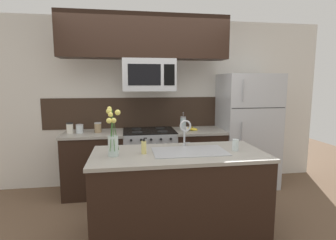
{
  "coord_description": "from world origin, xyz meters",
  "views": [
    {
      "loc": [
        -0.31,
        -2.93,
        1.62
      ],
      "look_at": [
        0.19,
        0.27,
        1.16
      ],
      "focal_mm": 28.0,
      "sensor_mm": 36.0,
      "label": 1
    }
  ],
  "objects": [
    {
      "name": "ground_plane",
      "position": [
        0.0,
        0.0,
        0.0
      ],
      "size": [
        10.0,
        10.0,
        0.0
      ],
      "primitive_type": "plane",
      "color": "brown"
    },
    {
      "name": "rear_partition",
      "position": [
        0.3,
        1.28,
        1.3
      ],
      "size": [
        5.2,
        0.1,
        2.6
      ],
      "primitive_type": "cube",
      "color": "silver",
      "rests_on": "ground"
    },
    {
      "name": "splash_band",
      "position": [
        0.0,
        1.22,
        1.15
      ],
      "size": [
        3.2,
        0.01,
        0.48
      ],
      "primitive_type": "cube",
      "color": "#332319",
      "rests_on": "rear_partition"
    },
    {
      "name": "back_counter_left",
      "position": [
        -0.8,
        0.9,
        0.46
      ],
      "size": [
        0.88,
        0.65,
        0.91
      ],
      "color": "black",
      "rests_on": "ground"
    },
    {
      "name": "back_counter_right",
      "position": [
        0.75,
        0.9,
        0.46
      ],
      "size": [
        0.78,
        0.65,
        0.91
      ],
      "color": "black",
      "rests_on": "ground"
    },
    {
      "name": "stove_range",
      "position": [
        0.0,
        0.9,
        0.46
      ],
      "size": [
        0.76,
        0.64,
        0.93
      ],
      "color": "#B7BABF",
      "rests_on": "ground"
    },
    {
      "name": "microwave",
      "position": [
        0.0,
        0.88,
        1.73
      ],
      "size": [
        0.74,
        0.4,
        0.45
      ],
      "color": "#B7BABF"
    },
    {
      "name": "upper_cabinet_band",
      "position": [
        -0.05,
        0.85,
        2.26
      ],
      "size": [
        2.35,
        0.34,
        0.6
      ],
      "primitive_type": "cube",
      "color": "black"
    },
    {
      "name": "refrigerator",
      "position": [
        1.55,
        0.92,
        0.88
      ],
      "size": [
        0.85,
        0.74,
        1.76
      ],
      "color": "#B7BABF",
      "rests_on": "ground"
    },
    {
      "name": "storage_jar_tall",
      "position": [
        -1.13,
        0.89,
        0.99
      ],
      "size": [
        0.09,
        0.09,
        0.15
      ],
      "color": "silver",
      "rests_on": "back_counter_left"
    },
    {
      "name": "storage_jar_medium",
      "position": [
        -0.99,
        0.89,
        0.97
      ],
      "size": [
        0.1,
        0.1,
        0.13
      ],
      "color": "silver",
      "rests_on": "back_counter_left"
    },
    {
      "name": "storage_jar_short",
      "position": [
        -0.74,
        0.9,
        0.98
      ],
      "size": [
        0.1,
        0.1,
        0.14
      ],
      "color": "#997F5B",
      "rests_on": "back_counter_left"
    },
    {
      "name": "banana_bunch",
      "position": [
        0.64,
        0.84,
        0.93
      ],
      "size": [
        0.19,
        0.16,
        0.08
      ],
      "color": "yellow",
      "rests_on": "back_counter_right"
    },
    {
      "name": "french_press",
      "position": [
        0.53,
        0.96,
        1.01
      ],
      "size": [
        0.09,
        0.09,
        0.27
      ],
      "color": "silver",
      "rests_on": "back_counter_right"
    },
    {
      "name": "island_counter",
      "position": [
        0.2,
        -0.35,
        0.46
      ],
      "size": [
        1.78,
        0.83,
        0.91
      ],
      "color": "black",
      "rests_on": "ground"
    },
    {
      "name": "kitchen_sink",
      "position": [
        0.32,
        -0.35,
        0.84
      ],
      "size": [
        0.76,
        0.44,
        0.16
      ],
      "color": "#ADAFB5",
      "rests_on": "island_counter"
    },
    {
      "name": "sink_faucet",
      "position": [
        0.32,
        -0.13,
        1.11
      ],
      "size": [
        0.14,
        0.14,
        0.31
      ],
      "color": "#B7BABF",
      "rests_on": "island_counter"
    },
    {
      "name": "dish_soap_bottle",
      "position": [
        -0.16,
        -0.36,
        0.98
      ],
      "size": [
        0.06,
        0.05,
        0.16
      ],
      "color": "#DBCC75",
      "rests_on": "island_counter"
    },
    {
      "name": "drinking_glass",
      "position": [
        0.81,
        -0.38,
        0.97
      ],
      "size": [
        0.07,
        0.07,
        0.12
      ],
      "color": "silver",
      "rests_on": "island_counter"
    },
    {
      "name": "flower_vase",
      "position": [
        -0.46,
        -0.39,
        1.08
      ],
      "size": [
        0.14,
        0.17,
        0.48
      ],
      "color": "silver",
      "rests_on": "island_counter"
    }
  ]
}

